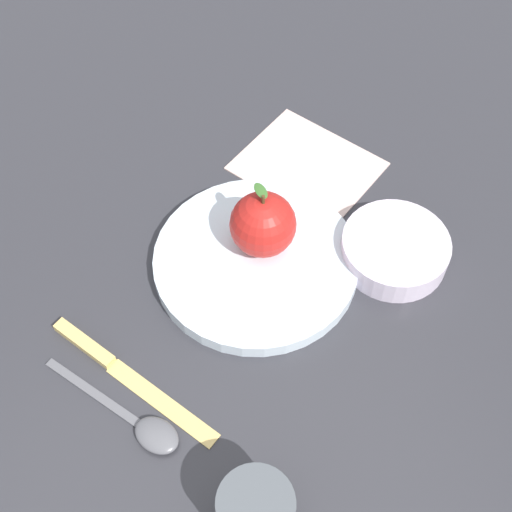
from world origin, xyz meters
The scene contains 8 objects.
ground_plane centered at (0.00, 0.00, 0.00)m, with size 2.40×2.40×0.00m, color #2D2D33.
dinner_plate centered at (0.02, -0.04, 0.01)m, with size 0.24×0.24×0.02m.
apple centered at (0.03, -0.06, 0.06)m, with size 0.08×0.08×0.09m.
side_bowl centered at (-0.02, -0.20, 0.02)m, with size 0.12×0.12×0.03m.
cup centered at (-0.26, 0.03, 0.04)m, with size 0.07×0.07×0.07m.
knife centered at (-0.07, 0.13, 0.00)m, with size 0.18×0.15×0.01m.
spoon centered at (-0.14, 0.12, 0.01)m, with size 0.14×0.13×0.01m.
linen_napkin centered at (0.15, -0.15, 0.00)m, with size 0.14×0.17×0.00m, color beige.
Camera 1 is at (-0.42, 0.08, 0.66)m, focal length 48.30 mm.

